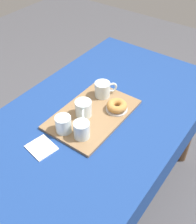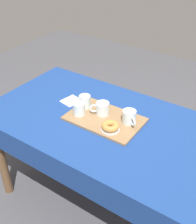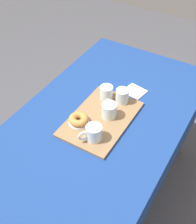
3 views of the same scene
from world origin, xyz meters
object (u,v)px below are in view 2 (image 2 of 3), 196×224
tea_mug_right (129,117)px  water_glass_near (85,102)px  dining_table (104,133)px  paper_napkin (71,101)px  serving_tray (104,119)px  tea_mug_left (102,109)px  water_glass_far (79,109)px  sugar_donut_left (110,126)px  donut_plate_left (110,129)px

tea_mug_right → water_glass_near: bearing=-178.6°
dining_table → paper_napkin: (-0.31, 0.06, 0.10)m
dining_table → water_glass_near: bearing=166.1°
serving_tray → tea_mug_left: tea_mug_left is taller
dining_table → water_glass_far: size_ratio=18.64×
tea_mug_left → sugar_donut_left: size_ratio=1.08×
tea_mug_right → paper_napkin: (-0.46, 0.01, -0.05)m
dining_table → tea_mug_right: tea_mug_right is taller
serving_tray → tea_mug_right: 0.16m
sugar_donut_left → paper_napkin: (-0.41, 0.14, -0.04)m
dining_table → tea_mug_left: 0.16m
donut_plate_left → paper_napkin: donut_plate_left is taller
dining_table → donut_plate_left: 0.17m
tea_mug_left → water_glass_far: bearing=-144.7°
dining_table → water_glass_near: 0.24m
serving_tray → tea_mug_left: bearing=140.7°
water_glass_far → sugar_donut_left: (0.25, -0.03, -0.01)m
tea_mug_left → paper_napkin: bearing=174.6°
water_glass_far → donut_plate_left: water_glass_far is taller
tea_mug_left → donut_plate_left: (0.13, -0.11, -0.04)m
tea_mug_left → donut_plate_left: bearing=-40.5°
tea_mug_left → paper_napkin: size_ratio=0.94×
dining_table → sugar_donut_left: 0.18m
water_glass_far → paper_napkin: size_ratio=0.69×
water_glass_far → tea_mug_left: bearing=35.3°
water_glass_far → sugar_donut_left: size_ratio=0.79×
serving_tray → sugar_donut_left: size_ratio=4.45×
tea_mug_left → tea_mug_right: bearing=4.5°
tea_mug_left → sugar_donut_left: 0.17m
tea_mug_left → tea_mug_right: same height
tea_mug_left → paper_napkin: 0.28m
paper_napkin → serving_tray: bearing=-10.0°
dining_table → paper_napkin: bearing=168.5°
water_glass_far → sugar_donut_left: bearing=-6.2°
serving_tray → water_glass_far: size_ratio=5.66×
water_glass_near → paper_napkin: 0.14m
dining_table → serving_tray: (-0.00, 0.01, 0.11)m
dining_table → water_glass_far: 0.22m
tea_mug_right → sugar_donut_left: size_ratio=1.07×
serving_tray → tea_mug_left: 0.06m
donut_plate_left → sugar_donut_left: 0.02m
donut_plate_left → dining_table: bearing=141.6°
serving_tray → water_glass_far: bearing=-160.1°
donut_plate_left → water_glass_near: bearing=156.5°
tea_mug_left → tea_mug_right: (0.19, 0.01, 0.00)m
tea_mug_left → tea_mug_right: size_ratio=1.00×
water_glass_near → donut_plate_left: water_glass_near is taller
tea_mug_right → dining_table: bearing=-160.6°
tea_mug_right → donut_plate_left: tea_mug_right is taller
dining_table → tea_mug_left: (-0.04, 0.04, 0.15)m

